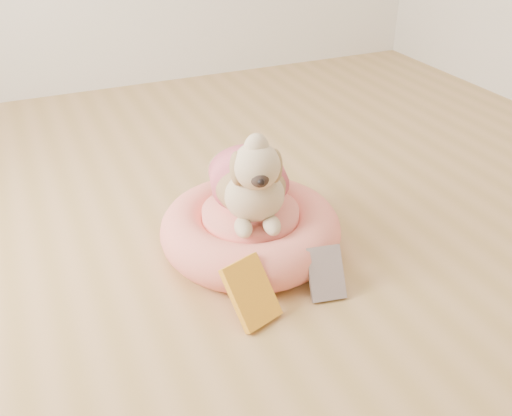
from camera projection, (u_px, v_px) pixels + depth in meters
name	position (u px, v px, depth m)	size (l,w,h in m)	color
floor	(304.00, 267.00, 2.06)	(4.50, 4.50, 0.00)	#AD8548
pet_bed	(251.00, 229.00, 2.13)	(0.67, 0.67, 0.17)	#FF6363
dog	(250.00, 165.00, 1.99)	(0.34, 0.49, 0.36)	brown
book_yellow	(251.00, 292.00, 1.79)	(0.14, 0.03, 0.22)	yellow
book_white	(326.00, 273.00, 1.90)	(0.12, 0.02, 0.18)	silver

